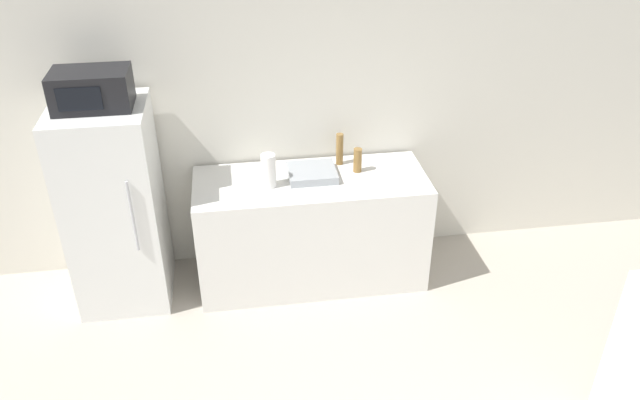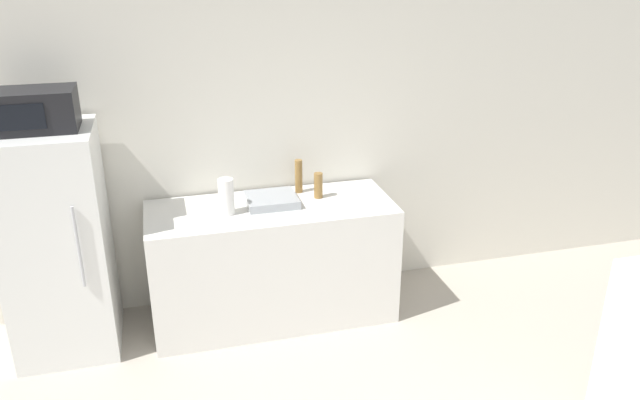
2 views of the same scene
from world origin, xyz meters
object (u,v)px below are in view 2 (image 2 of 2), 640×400
refrigerator (57,243)px  bottle_tall (299,176)px  microwave (33,110)px  paper_towel_roll (226,197)px  bottle_short (318,185)px

refrigerator → bottle_tall: (1.70, 0.22, 0.24)m
microwave → paper_towel_roll: microwave is taller
refrigerator → bottle_tall: size_ratio=6.14×
bottle_tall → paper_towel_roll: (-0.57, -0.27, 0.00)m
microwave → bottle_short: microwave is taller
bottle_tall → paper_towel_roll: paper_towel_roll is taller
microwave → bottle_tall: size_ratio=1.98×
bottle_short → microwave: bearing=-177.7°
bottle_short → paper_towel_roll: (-0.69, -0.13, 0.03)m
bottle_tall → bottle_short: (0.11, -0.14, -0.03)m
bottle_tall → bottle_short: 0.19m
paper_towel_roll → microwave: bearing=177.2°
bottle_tall → bottle_short: size_ratio=1.34×
bottle_tall → bottle_short: bearing=-51.8°
microwave → bottle_tall: (1.70, 0.22, -0.66)m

